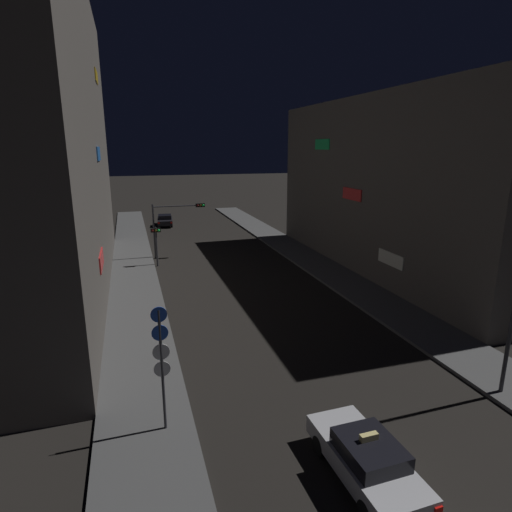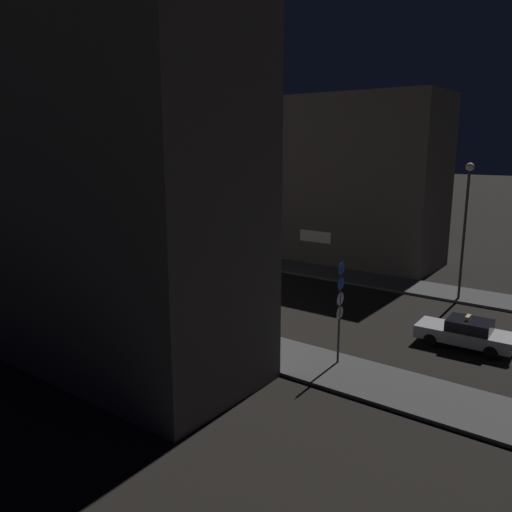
{
  "view_description": "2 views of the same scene",
  "coord_description": "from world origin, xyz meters",
  "px_view_note": "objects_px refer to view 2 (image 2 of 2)",
  "views": [
    {
      "loc": [
        -7.45,
        -3.27,
        9.75
      ],
      "look_at": [
        0.36,
        22.65,
        2.72
      ],
      "focal_mm": 29.6,
      "sensor_mm": 36.0,
      "label": 1
    },
    {
      "loc": [
        -25.95,
        0.27,
        9.65
      ],
      "look_at": [
        -1.22,
        18.59,
        2.89
      ],
      "focal_mm": 35.85,
      "sensor_mm": 36.0,
      "label": 2
    }
  ],
  "objects_px": {
    "taxi": "(466,333)",
    "street_lamp_near_block": "(466,211)",
    "traffic_light_left_kerb": "(69,249)",
    "traffic_light_overhead": "(69,226)",
    "sign_pole_left": "(340,304)"
  },
  "relations": [
    {
      "from": "taxi",
      "to": "street_lamp_near_block",
      "type": "bearing_deg",
      "value": 17.36
    },
    {
      "from": "traffic_light_left_kerb",
      "to": "street_lamp_near_block",
      "type": "xyz_separation_m",
      "value": [
        11.94,
        -23.46,
        3.29
      ]
    },
    {
      "from": "street_lamp_near_block",
      "to": "traffic_light_overhead",
      "type": "bearing_deg",
      "value": 111.14
    },
    {
      "from": "traffic_light_overhead",
      "to": "street_lamp_near_block",
      "type": "distance_m",
      "value": 28.03
    },
    {
      "from": "traffic_light_overhead",
      "to": "taxi",
      "type": "bearing_deg",
      "value": -85.1
    },
    {
      "from": "taxi",
      "to": "sign_pole_left",
      "type": "distance_m",
      "value": 7.15
    },
    {
      "from": "taxi",
      "to": "traffic_light_left_kerb",
      "type": "relative_size",
      "value": 1.35
    },
    {
      "from": "taxi",
      "to": "traffic_light_overhead",
      "type": "distance_m",
      "value": 28.71
    },
    {
      "from": "sign_pole_left",
      "to": "street_lamp_near_block",
      "type": "bearing_deg",
      "value": -6.75
    },
    {
      "from": "traffic_light_left_kerb",
      "to": "sign_pole_left",
      "type": "xyz_separation_m",
      "value": [
        -1.27,
        -21.9,
        0.45
      ]
    },
    {
      "from": "taxi",
      "to": "sign_pole_left",
      "type": "height_order",
      "value": "sign_pole_left"
    },
    {
      "from": "traffic_light_overhead",
      "to": "street_lamp_near_block",
      "type": "xyz_separation_m",
      "value": [
        10.08,
        -26.07,
        2.1
      ]
    },
    {
      "from": "traffic_light_left_kerb",
      "to": "street_lamp_near_block",
      "type": "relative_size",
      "value": 0.4
    },
    {
      "from": "taxi",
      "to": "sign_pole_left",
      "type": "bearing_deg",
      "value": 144.62
    },
    {
      "from": "sign_pole_left",
      "to": "street_lamp_near_block",
      "type": "xyz_separation_m",
      "value": [
        13.21,
        -1.56,
        2.85
      ]
    }
  ]
}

